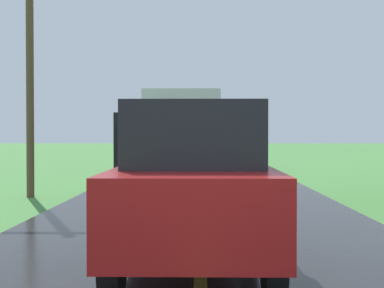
{
  "coord_description": "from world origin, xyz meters",
  "views": [
    {
      "loc": [
        0.01,
        -2.91,
        1.65
      ],
      "look_at": [
        -0.24,
        11.48,
        1.4
      ],
      "focal_mm": 49.7,
      "sensor_mm": 36.0,
      "label": 1
    }
  ],
  "objects_px": {
    "banana_truck_near": "(181,142)",
    "utility_pole_roadside": "(30,34)",
    "banana_truck_far": "(191,139)",
    "following_car": "(194,184)"
  },
  "relations": [
    {
      "from": "banana_truck_near",
      "to": "banana_truck_far",
      "type": "xyz_separation_m",
      "value": [
        0.02,
        11.69,
        0.01
      ]
    },
    {
      "from": "utility_pole_roadside",
      "to": "banana_truck_far",
      "type": "bearing_deg",
      "value": 70.97
    },
    {
      "from": "banana_truck_near",
      "to": "following_car",
      "type": "relative_size",
      "value": 1.42
    },
    {
      "from": "banana_truck_far",
      "to": "utility_pole_roadside",
      "type": "relative_size",
      "value": 0.73
    },
    {
      "from": "banana_truck_near",
      "to": "utility_pole_roadside",
      "type": "bearing_deg",
      "value": 179.64
    },
    {
      "from": "banana_truck_near",
      "to": "utility_pole_roadside",
      "type": "relative_size",
      "value": 0.73
    },
    {
      "from": "banana_truck_far",
      "to": "banana_truck_near",
      "type": "bearing_deg",
      "value": -90.1
    },
    {
      "from": "banana_truck_near",
      "to": "banana_truck_far",
      "type": "height_order",
      "value": "same"
    },
    {
      "from": "following_car",
      "to": "banana_truck_far",
      "type": "bearing_deg",
      "value": 91.25
    },
    {
      "from": "utility_pole_roadside",
      "to": "following_car",
      "type": "relative_size",
      "value": 1.93
    }
  ]
}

